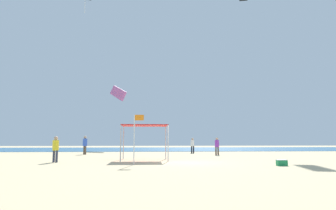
{
  "coord_description": "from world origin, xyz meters",
  "views": [
    {
      "loc": [
        -2.54,
        -20.25,
        1.5
      ],
      "look_at": [
        -0.34,
        10.53,
        5.03
      ],
      "focal_mm": 32.54,
      "sensor_mm": 36.0,
      "label": 1
    }
  ],
  "objects_px": {
    "canopy_tent": "(145,127)",
    "kite_parafoil_pink": "(118,93)",
    "cooler_box": "(282,163)",
    "person_leftmost": "(193,144)",
    "person_central": "(56,147)",
    "person_near_tent": "(217,145)",
    "person_rightmost": "(85,144)",
    "banner_flag": "(135,134)"
  },
  "relations": [
    {
      "from": "canopy_tent",
      "to": "cooler_box",
      "type": "height_order",
      "value": "canopy_tent"
    },
    {
      "from": "kite_parafoil_pink",
      "to": "person_near_tent",
      "type": "bearing_deg",
      "value": 6.01
    },
    {
      "from": "person_near_tent",
      "to": "cooler_box",
      "type": "height_order",
      "value": "person_near_tent"
    },
    {
      "from": "person_rightmost",
      "to": "person_central",
      "type": "bearing_deg",
      "value": 145.99
    },
    {
      "from": "canopy_tent",
      "to": "person_central",
      "type": "xyz_separation_m",
      "value": [
        -5.94,
        -1.69,
        -1.44
      ]
    },
    {
      "from": "canopy_tent",
      "to": "person_central",
      "type": "bearing_deg",
      "value": -164.14
    },
    {
      "from": "person_leftmost",
      "to": "cooler_box",
      "type": "height_order",
      "value": "person_leftmost"
    },
    {
      "from": "canopy_tent",
      "to": "person_rightmost",
      "type": "height_order",
      "value": "canopy_tent"
    },
    {
      "from": "person_leftmost",
      "to": "person_near_tent",
      "type": "bearing_deg",
      "value": -104.5
    },
    {
      "from": "person_central",
      "to": "kite_parafoil_pink",
      "type": "relative_size",
      "value": 0.4
    },
    {
      "from": "person_near_tent",
      "to": "kite_parafoil_pink",
      "type": "bearing_deg",
      "value": 91.44
    },
    {
      "from": "cooler_box",
      "to": "kite_parafoil_pink",
      "type": "xyz_separation_m",
      "value": [
        -12.23,
        29.21,
        8.42
      ]
    },
    {
      "from": "person_leftmost",
      "to": "person_rightmost",
      "type": "xyz_separation_m",
      "value": [
        -11.46,
        -2.45,
        0.11
      ]
    },
    {
      "from": "canopy_tent",
      "to": "cooler_box",
      "type": "relative_size",
      "value": 5.91
    },
    {
      "from": "kite_parafoil_pink",
      "to": "canopy_tent",
      "type": "bearing_deg",
      "value": -17.82
    },
    {
      "from": "banner_flag",
      "to": "cooler_box",
      "type": "xyz_separation_m",
      "value": [
        8.52,
        -1.32,
        -1.69
      ]
    },
    {
      "from": "person_near_tent",
      "to": "cooler_box",
      "type": "distance_m",
      "value": 12.43
    },
    {
      "from": "canopy_tent",
      "to": "person_rightmost",
      "type": "relative_size",
      "value": 1.79
    },
    {
      "from": "canopy_tent",
      "to": "cooler_box",
      "type": "xyz_separation_m",
      "value": [
        7.98,
        -5.33,
        -2.28
      ]
    },
    {
      "from": "person_central",
      "to": "banner_flag",
      "type": "bearing_deg",
      "value": -165.36
    },
    {
      "from": "person_rightmost",
      "to": "kite_parafoil_pink",
      "type": "bearing_deg",
      "value": -42.17
    },
    {
      "from": "person_near_tent",
      "to": "banner_flag",
      "type": "distance_m",
      "value": 13.45
    },
    {
      "from": "person_central",
      "to": "kite_parafoil_pink",
      "type": "distance_m",
      "value": 26.72
    },
    {
      "from": "canopy_tent",
      "to": "banner_flag",
      "type": "height_order",
      "value": "banner_flag"
    },
    {
      "from": "person_central",
      "to": "person_rightmost",
      "type": "bearing_deg",
      "value": -51.09
    },
    {
      "from": "person_central",
      "to": "cooler_box",
      "type": "bearing_deg",
      "value": -156.72
    },
    {
      "from": "person_central",
      "to": "kite_parafoil_pink",
      "type": "height_order",
      "value": "kite_parafoil_pink"
    },
    {
      "from": "person_leftmost",
      "to": "kite_parafoil_pink",
      "type": "height_order",
      "value": "kite_parafoil_pink"
    },
    {
      "from": "person_rightmost",
      "to": "cooler_box",
      "type": "distance_m",
      "value": 20.19
    },
    {
      "from": "canopy_tent",
      "to": "banner_flag",
      "type": "distance_m",
      "value": 4.09
    },
    {
      "from": "person_central",
      "to": "person_rightmost",
      "type": "xyz_separation_m",
      "value": [
        -0.18,
        10.78,
        0.09
      ]
    },
    {
      "from": "kite_parafoil_pink",
      "to": "person_rightmost",
      "type": "bearing_deg",
      "value": -35.11
    },
    {
      "from": "person_rightmost",
      "to": "kite_parafoil_pink",
      "type": "distance_m",
      "value": 16.68
    },
    {
      "from": "person_central",
      "to": "person_rightmost",
      "type": "relative_size",
      "value": 0.92
    },
    {
      "from": "person_leftmost",
      "to": "canopy_tent",
      "type": "bearing_deg",
      "value": -150.43
    },
    {
      "from": "person_central",
      "to": "kite_parafoil_pink",
      "type": "xyz_separation_m",
      "value": [
        1.69,
        25.57,
        7.58
      ]
    },
    {
      "from": "person_near_tent",
      "to": "person_leftmost",
      "type": "xyz_separation_m",
      "value": [
        -1.74,
        4.51,
        -0.02
      ]
    },
    {
      "from": "person_leftmost",
      "to": "cooler_box",
      "type": "bearing_deg",
      "value": -116.71
    },
    {
      "from": "cooler_box",
      "to": "person_rightmost",
      "type": "bearing_deg",
      "value": 134.36
    },
    {
      "from": "person_leftmost",
      "to": "cooler_box",
      "type": "xyz_separation_m",
      "value": [
        2.64,
        -16.88,
        -0.82
      ]
    },
    {
      "from": "canopy_tent",
      "to": "kite_parafoil_pink",
      "type": "xyz_separation_m",
      "value": [
        -4.25,
        23.88,
        6.15
      ]
    },
    {
      "from": "person_rightmost",
      "to": "banner_flag",
      "type": "bearing_deg",
      "value": 168.1
    }
  ]
}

